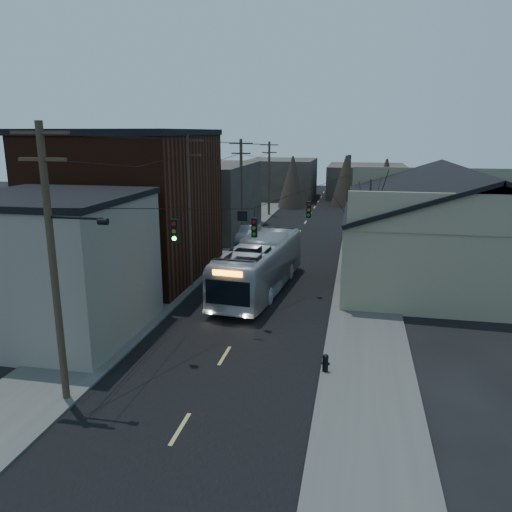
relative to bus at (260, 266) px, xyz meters
The scene contains 15 objects.
ground 18.02m from the bus, 89.11° to the right, with size 160.00×160.00×0.00m, color black.
road_surface 12.19m from the bus, 88.67° to the left, with size 9.00×110.00×0.02m, color black.
sidewalk_left 13.68m from the bus, 117.27° to the left, with size 4.00×110.00×0.12m, color #474744.
sidewalk_right 13.94m from the bus, 60.67° to the left, with size 4.00×110.00×0.12m, color #474744.
building_clapboard 12.61m from the bus, 134.31° to the right, with size 8.00×8.00×7.00m, color slate.
building_brick 10.47m from the bus, 167.99° to the left, with size 10.00×12.00×10.00m, color black.
building_left_far 20.36m from the bus, 117.04° to the left, with size 9.00×14.00×7.00m, color #302C27.
warehouse 15.08m from the bus, 28.02° to the left, with size 16.16×20.60×7.73m.
building_far_left 47.43m from the bus, 96.93° to the left, with size 10.00×12.00×6.00m, color #302C27.
building_far_right 52.58m from the bus, 82.04° to the left, with size 12.00×14.00×5.00m, color #302C27.
bare_tree 7.33m from the bus, 16.96° to the left, with size 0.40×0.40×7.20m, color black.
utility_lines 7.56m from the bus, 114.53° to the left, with size 11.24×45.28×10.50m.
bus is the anchor object (origin of this frame).
parked_car 15.11m from the bus, 105.46° to the left, with size 1.63×4.67×1.54m, color #A6A8AE.
fire_hydrant 11.91m from the bus, 65.15° to the right, with size 0.38×0.27×0.79m.
Camera 1 is at (5.69, -12.63, 10.12)m, focal length 35.00 mm.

